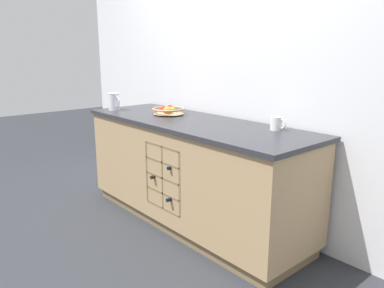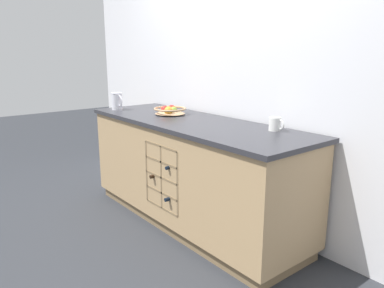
{
  "view_description": "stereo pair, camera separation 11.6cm",
  "coord_description": "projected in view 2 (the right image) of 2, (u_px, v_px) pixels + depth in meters",
  "views": [
    {
      "loc": [
        2.29,
        -1.98,
        1.44
      ],
      "look_at": [
        0.0,
        0.0,
        0.7
      ],
      "focal_mm": 35.0,
      "sensor_mm": 36.0,
      "label": 1
    },
    {
      "loc": [
        2.37,
        -1.89,
        1.44
      ],
      "look_at": [
        0.0,
        0.0,
        0.7
      ],
      "focal_mm": 35.0,
      "sensor_mm": 36.0,
      "label": 2
    }
  ],
  "objects": [
    {
      "name": "ground_plane",
      "position": [
        192.0,
        221.0,
        3.29
      ],
      "size": [
        14.0,
        14.0,
        0.0
      ],
      "primitive_type": "plane",
      "color": "#2D3035"
    },
    {
      "name": "back_wall",
      "position": [
        229.0,
        72.0,
        3.23
      ],
      "size": [
        4.57,
        0.06,
        2.55
      ],
      "primitive_type": "cube",
      "color": "white",
      "rests_on": "ground_plane"
    },
    {
      "name": "kitchen_island",
      "position": [
        192.0,
        172.0,
        3.18
      ],
      "size": [
        2.21,
        0.74,
        0.9
      ],
      "color": "olive",
      "rests_on": "ground_plane"
    },
    {
      "name": "fruit_bowl",
      "position": [
        170.0,
        110.0,
        3.37
      ],
      "size": [
        0.29,
        0.29,
        0.08
      ],
      "color": "tan",
      "rests_on": "kitchen_island"
    },
    {
      "name": "white_pitcher",
      "position": [
        117.0,
        101.0,
        3.64
      ],
      "size": [
        0.16,
        0.11,
        0.17
      ],
      "color": "white",
      "rests_on": "kitchen_island"
    },
    {
      "name": "ceramic_mug",
      "position": [
        275.0,
        124.0,
        2.67
      ],
      "size": [
        0.12,
        0.09,
        0.1
      ],
      "color": "white",
      "rests_on": "kitchen_island"
    }
  ]
}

